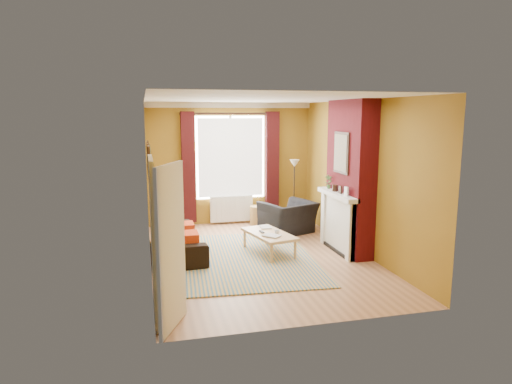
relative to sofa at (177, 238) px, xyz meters
The scene contains 12 objects.
ground 1.55m from the sofa, 20.93° to the right, with size 5.50×5.50×0.00m, color #976644.
room_walls 2.34m from the sofa, ahead, with size 3.82×5.54×2.83m.
striped_rug 1.33m from the sofa, 25.93° to the right, with size 2.59×3.43×0.02m.
sofa is the anchor object (origin of this frame).
armchair 2.63m from the sofa, 21.71° to the left, with size 1.05×0.91×0.68m, color black.
coffee_table 1.69m from the sofa, 12.74° to the right, with size 0.85×1.29×0.40m.
wicker_stool 2.72m from the sofa, 43.07° to the left, with size 0.39×0.39×0.43m.
floor_lamp 3.33m from the sofa, 29.66° to the left, with size 0.25×0.25×1.52m.
book_a 1.70m from the sofa, 24.64° to the right, with size 0.22×0.30×0.03m, color #999999.
book_b 1.58m from the sofa, ahead, with size 0.20×0.28×0.02m, color #999999.
mug 1.83m from the sofa, 17.21° to the right, with size 0.09×0.09×0.09m, color #999999.
tv_remote 1.56m from the sofa, 11.41° to the right, with size 0.07×0.18×0.02m.
Camera 1 is at (-1.95, -7.64, 2.55)m, focal length 32.00 mm.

